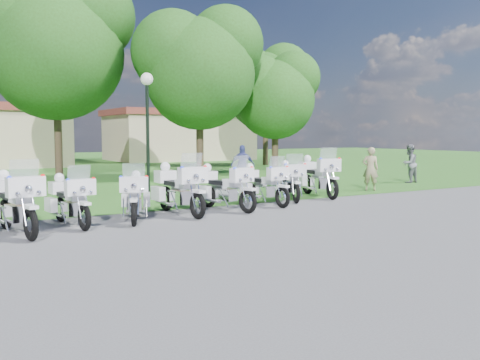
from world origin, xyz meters
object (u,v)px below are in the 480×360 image
motorcycle_4 (178,188)px  bystander_c (243,166)px  motorcycle_8 (317,176)px  motorcycle_6 (263,184)px  bystander_a (370,169)px  motorcycle_1 (15,202)px  motorcycle_3 (135,196)px  bystander_b (409,164)px  motorcycle_5 (224,187)px  lamp_post (147,103)px  motorcycle_7 (290,180)px  motorcycle_2 (70,200)px

motorcycle_4 → bystander_c: size_ratio=1.48×
motorcycle_8 → motorcycle_6: bearing=28.3°
motorcycle_6 → bystander_a: (5.68, 1.24, 0.19)m
motorcycle_1 → motorcycle_3: (2.90, 0.44, -0.08)m
bystander_b → bystander_c: bearing=-27.0°
motorcycle_5 → bystander_a: 7.45m
motorcycle_5 → lamp_post: size_ratio=0.54×
motorcycle_1 → motorcycle_3: motorcycle_1 is taller
motorcycle_1 → lamp_post: 8.05m
bystander_a → bystander_c: bystander_c is taller
motorcycle_4 → bystander_b: bearing=-169.3°
motorcycle_1 → motorcycle_8: 10.37m
motorcycle_3 → motorcycle_4: size_ratio=0.83×
motorcycle_5 → motorcycle_7: bearing=-175.1°
lamp_post → motorcycle_3: bearing=-114.0°
bystander_b → lamp_post: bearing=-13.9°
motorcycle_2 → motorcycle_8: 9.02m
motorcycle_2 → motorcycle_3: size_ratio=1.05×
motorcycle_6 → motorcycle_7: size_ratio=1.04×
motorcycle_1 → motorcycle_8: motorcycle_8 is taller
motorcycle_2 → bystander_a: size_ratio=1.32×
motorcycle_7 → bystander_b: size_ratio=1.28×
motorcycle_6 → bystander_c: size_ratio=1.34×
motorcycle_8 → motorcycle_2: bearing=22.0°
motorcycle_1 → bystander_c: bearing=-154.3°
motorcycle_1 → motorcycle_4: (4.26, 0.83, 0.01)m
lamp_post → bystander_a: size_ratio=2.59×
motorcycle_2 → bystander_c: 10.54m
motorcycle_1 → motorcycle_8: (10.14, 2.18, 0.02)m
motorcycle_3 → bystander_b: bearing=-143.9°
motorcycle_8 → bystander_c: (-0.36, 4.52, 0.13)m
motorcycle_4 → bystander_a: (8.74, 1.72, 0.12)m
motorcycle_5 → lamp_post: 5.36m
motorcycle_7 → bystander_b: bystander_b is taller
motorcycle_4 → bystander_a: motorcycle_4 is taller
motorcycle_2 → motorcycle_3: (1.62, -0.04, 0.00)m
motorcycle_1 → motorcycle_4: size_ratio=0.98×
bystander_a → bystander_c: (-3.21, 4.16, 0.02)m
lamp_post → bystander_b: (11.62, -1.52, -2.40)m
motorcycle_2 → motorcycle_7: 7.60m
motorcycle_2 → bystander_c: bearing=-150.8°
motorcycle_5 → motorcycle_8: bearing=-177.0°
motorcycle_5 → bystander_b: bystander_b is taller
motorcycle_6 → motorcycle_8: (2.83, 0.87, 0.08)m
motorcycle_3 → motorcycle_5: (2.82, 0.49, 0.04)m
motorcycle_7 → bystander_c: (1.04, 4.80, 0.20)m
motorcycle_4 → motorcycle_6: bearing=-174.9°
motorcycle_3 → motorcycle_8: motorcycle_8 is taller
motorcycle_3 → bystander_b: size_ratio=1.23×
motorcycle_1 → motorcycle_3: size_ratio=1.18×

